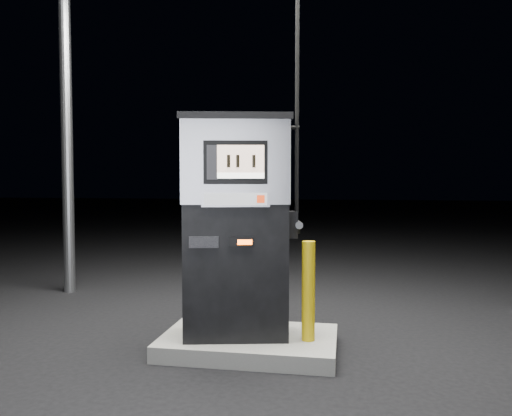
# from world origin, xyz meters

# --- Properties ---
(ground) EXTENTS (80.00, 80.00, 0.00)m
(ground) POSITION_xyz_m (0.00, 0.00, 0.00)
(ground) COLOR black
(ground) RESTS_ON ground
(pump_island) EXTENTS (1.60, 1.00, 0.15)m
(pump_island) POSITION_xyz_m (0.00, 0.00, 0.07)
(pump_island) COLOR slate
(pump_island) RESTS_ON ground
(fuel_dispenser) EXTENTS (1.16, 0.79, 4.18)m
(fuel_dispenser) POSITION_xyz_m (-0.12, -0.03, 1.19)
(fuel_dispenser) COLOR black
(fuel_dispenser) RESTS_ON pump_island
(bollard_left) EXTENTS (0.12, 0.12, 0.81)m
(bollard_left) POSITION_xyz_m (-0.61, 0.10, 0.56)
(bollard_left) COLOR #C7A30B
(bollard_left) RESTS_ON pump_island
(bollard_right) EXTENTS (0.14, 0.14, 0.89)m
(bollard_right) POSITION_xyz_m (0.55, -0.06, 0.60)
(bollard_right) COLOR #C7A30B
(bollard_right) RESTS_ON pump_island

